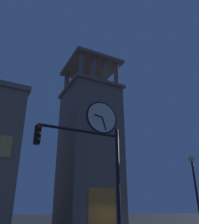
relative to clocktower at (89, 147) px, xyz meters
name	(u,v)px	position (x,y,z in m)	size (l,w,h in m)	color
clocktower	(89,147)	(0.00, 0.00, 0.00)	(7.08, 7.39, 24.58)	#75665B
traffic_signal_near	(91,163)	(8.05, 17.74, -5.59)	(3.83, 0.41, 5.29)	black
street_lamp	(195,179)	(-1.36, 14.69, -5.43)	(0.44, 0.44, 5.42)	black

